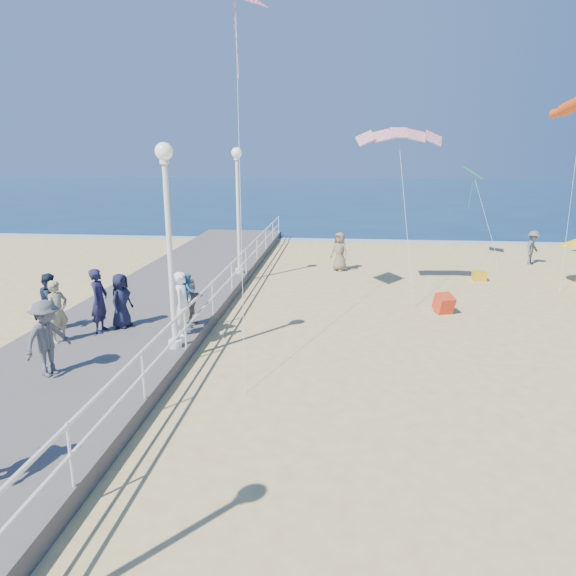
# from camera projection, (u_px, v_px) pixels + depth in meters

# --- Properties ---
(ground) EXTENTS (160.00, 160.00, 0.00)m
(ground) POSITION_uv_depth(u_px,v_px,m) (375.00, 369.00, 13.39)
(ground) COLOR #E2C276
(ground) RESTS_ON ground
(ocean) EXTENTS (160.00, 90.00, 0.05)m
(ocean) POSITION_uv_depth(u_px,v_px,m) (348.00, 192.00, 75.96)
(ocean) COLOR #0C294C
(ocean) RESTS_ON ground
(surf_line) EXTENTS (160.00, 1.20, 0.04)m
(surf_line) POSITION_uv_depth(u_px,v_px,m) (355.00, 241.00, 33.12)
(surf_line) COLOR silver
(surf_line) RESTS_ON ground
(boardwalk) EXTENTS (5.00, 44.00, 0.40)m
(boardwalk) POSITION_uv_depth(u_px,v_px,m) (100.00, 351.00, 14.07)
(boardwalk) COLOR #65605B
(boardwalk) RESTS_ON ground
(railing) EXTENTS (0.05, 42.00, 0.55)m
(railing) POSITION_uv_depth(u_px,v_px,m) (185.00, 317.00, 13.57)
(railing) COLOR white
(railing) RESTS_ON boardwalk
(lamp_post_mid) EXTENTS (0.44, 0.44, 5.32)m
(lamp_post_mid) POSITION_uv_depth(u_px,v_px,m) (168.00, 226.00, 12.99)
(lamp_post_mid) COLOR white
(lamp_post_mid) RESTS_ON boardwalk
(lamp_post_far) EXTENTS (0.44, 0.44, 5.32)m
(lamp_post_far) POSITION_uv_depth(u_px,v_px,m) (238.00, 198.00, 21.66)
(lamp_post_far) COLOR white
(lamp_post_far) RESTS_ON boardwalk
(woman_holding_toddler) EXTENTS (0.54, 0.73, 1.84)m
(woman_holding_toddler) POSITION_uv_depth(u_px,v_px,m) (183.00, 304.00, 14.56)
(woman_holding_toddler) COLOR white
(woman_holding_toddler) RESTS_ON boardwalk
(toddler_held) EXTENTS (0.40, 0.48, 0.90)m
(toddler_held) POSITION_uv_depth(u_px,v_px,m) (189.00, 290.00, 14.60)
(toddler_held) COLOR teal
(toddler_held) RESTS_ON boardwalk
(spectator_0) EXTENTS (0.48, 0.71, 1.88)m
(spectator_0) POSITION_uv_depth(u_px,v_px,m) (99.00, 301.00, 14.80)
(spectator_0) COLOR #1A1938
(spectator_0) RESTS_ON boardwalk
(spectator_2) EXTENTS (1.05, 1.34, 1.81)m
(spectator_2) POSITION_uv_depth(u_px,v_px,m) (47.00, 338.00, 11.85)
(spectator_2) COLOR #505255
(spectator_2) RESTS_ON boardwalk
(spectator_4) EXTENTS (0.69, 0.90, 1.64)m
(spectator_4) POSITION_uv_depth(u_px,v_px,m) (121.00, 300.00, 15.24)
(spectator_4) COLOR #161A31
(spectator_4) RESTS_ON boardwalk
(spectator_5) EXTENTS (0.49, 1.38, 1.47)m
(spectator_5) POSITION_uv_depth(u_px,v_px,m) (190.00, 302.00, 15.39)
(spectator_5) COLOR #5A595E
(spectator_5) RESTS_ON boardwalk
(spectator_6) EXTENTS (0.62, 0.74, 1.74)m
(spectator_6) POSITION_uv_depth(u_px,v_px,m) (58.00, 312.00, 14.00)
(spectator_6) COLOR gray
(spectator_6) RESTS_ON boardwalk
(spectator_7) EXTENTS (0.77, 0.92, 1.71)m
(spectator_7) POSITION_uv_depth(u_px,v_px,m) (51.00, 302.00, 14.96)
(spectator_7) COLOR #1B263C
(spectator_7) RESTS_ON boardwalk
(beach_walker_a) EXTENTS (1.19, 1.28, 1.73)m
(beach_walker_a) POSITION_uv_depth(u_px,v_px,m) (533.00, 248.00, 25.90)
(beach_walker_a) COLOR #5B5B60
(beach_walker_a) RESTS_ON ground
(beach_walker_c) EXTENTS (1.08, 1.01, 1.85)m
(beach_walker_c) POSITION_uv_depth(u_px,v_px,m) (340.00, 252.00, 24.51)
(beach_walker_c) COLOR #7F6D57
(beach_walker_c) RESTS_ON ground
(box_kite) EXTENTS (0.75, 0.85, 0.74)m
(box_kite) POSITION_uv_depth(u_px,v_px,m) (444.00, 305.00, 17.98)
(box_kite) COLOR red
(box_kite) RESTS_ON ground
(beach_chair_left) EXTENTS (0.55, 0.55, 0.40)m
(beach_chair_left) POSITION_uv_depth(u_px,v_px,m) (479.00, 276.00, 22.78)
(beach_chair_left) COLOR gold
(beach_chair_left) RESTS_ON ground
(kite_parafoil) EXTENTS (3.25, 0.94, 0.65)m
(kite_parafoil) POSITION_uv_depth(u_px,v_px,m) (399.00, 133.00, 19.04)
(kite_parafoil) COLOR red
(kite_windsock) EXTENTS (1.05, 2.90, 1.13)m
(kite_windsock) POSITION_uv_depth(u_px,v_px,m) (575.00, 104.00, 21.93)
(kite_windsock) COLOR #DD4812
(kite_diamond_green) EXTENTS (1.29, 1.40, 0.63)m
(kite_diamond_green) POSITION_uv_depth(u_px,v_px,m) (473.00, 172.00, 26.41)
(kite_diamond_green) COLOR green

